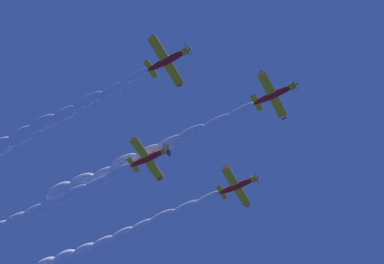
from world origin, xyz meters
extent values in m
ellipsoid|color=red|center=(2.76, 4.76, 82.50)|extent=(7.98, 2.99, 2.01)
cylinder|color=yellow|center=(-0.74, 5.52, 82.17)|extent=(1.38, 1.58, 1.46)
cone|color=yellow|center=(-1.49, 5.68, 82.10)|extent=(0.97, 0.81, 0.72)
cylinder|color=#3F3F47|center=(-1.32, 5.64, 82.12)|extent=(0.78, 3.01, 3.02)
cube|color=yellow|center=(3.01, 4.73, 82.32)|extent=(3.72, 10.02, 1.47)
ellipsoid|color=red|center=(2.04, -0.02, 81.76)|extent=(1.12, 0.53, 0.41)
ellipsoid|color=red|center=(3.99, 9.47, 82.89)|extent=(1.12, 0.53, 0.41)
cube|color=yellow|center=(6.10, 4.03, 82.86)|extent=(1.80, 3.68, 0.62)
cube|color=red|center=(6.11, 3.96, 83.46)|extent=(1.38, 0.57, 1.42)
ellipsoid|color=#1E232D|center=(2.36, 4.79, 82.95)|extent=(1.96, 1.26, 1.00)
ellipsoid|color=red|center=(13.81, -11.41, 81.57)|extent=(7.97, 2.98, 1.80)
cylinder|color=yellow|center=(10.30, -10.65, 81.32)|extent=(1.37, 1.53, 1.39)
cone|color=yellow|center=(9.55, -10.49, 81.27)|extent=(0.96, 0.79, 0.68)
cylinder|color=#3F3F47|center=(9.73, -10.53, 81.28)|extent=(0.76, 2.89, 2.90)
cube|color=yellow|center=(14.06, -11.45, 81.39)|extent=(3.73, 10.06, 0.96)
ellipsoid|color=red|center=(13.05, -16.21, 81.06)|extent=(1.12, 0.52, 0.38)
ellipsoid|color=red|center=(15.07, -6.69, 81.73)|extent=(1.12, 0.52, 0.38)
cube|color=yellow|center=(17.16, -12.14, 81.87)|extent=(1.80, 3.70, 0.44)
cube|color=red|center=(17.19, -12.19, 82.47)|extent=(1.37, 0.51, 1.40)
ellipsoid|color=#1E232D|center=(13.42, -11.36, 82.03)|extent=(1.95, 1.24, 0.93)
ellipsoid|color=red|center=(19.18, 16.61, 81.76)|extent=(7.98, 2.98, 1.94)
cylinder|color=yellow|center=(15.68, 17.37, 81.45)|extent=(1.39, 1.54, 1.42)
cone|color=yellow|center=(14.93, 17.53, 81.39)|extent=(0.97, 0.80, 0.70)
cylinder|color=#3F3F47|center=(15.10, 17.49, 81.40)|extent=(0.79, 2.92, 2.93)
cube|color=yellow|center=(19.43, 16.57, 81.59)|extent=(3.73, 10.05, 1.10)
ellipsoid|color=red|center=(18.44, 11.81, 81.20)|extent=(1.12, 0.52, 0.40)
ellipsoid|color=red|center=(20.43, 21.33, 81.98)|extent=(1.12, 0.52, 0.40)
cube|color=yellow|center=(22.53, 15.88, 82.12)|extent=(1.80, 3.69, 0.49)
cube|color=red|center=(22.55, 15.82, 82.71)|extent=(1.39, 0.53, 1.42)
ellipsoid|color=#1E232D|center=(18.79, 16.65, 82.22)|extent=(1.96, 1.24, 0.97)
ellipsoid|color=red|center=(28.42, -0.25, 80.90)|extent=(7.99, 2.96, 1.96)
cylinder|color=yellow|center=(24.92, 0.51, 80.57)|extent=(1.40, 1.51, 1.39)
cone|color=yellow|center=(24.17, 0.67, 80.49)|extent=(0.98, 0.78, 0.69)
cylinder|color=#3F3F47|center=(24.35, 0.63, 80.51)|extent=(0.84, 2.84, 2.84)
cube|color=yellow|center=(28.67, -0.30, 80.73)|extent=(3.74, 10.07, 0.76)
ellipsoid|color=red|center=(27.66, -5.06, 80.52)|extent=(1.12, 0.52, 0.40)
ellipsoid|color=red|center=(29.69, 4.47, 80.95)|extent=(1.12, 0.52, 0.40)
cube|color=yellow|center=(31.77, -0.98, 81.29)|extent=(1.80, 3.70, 0.38)
cube|color=red|center=(31.78, -1.01, 81.88)|extent=(1.41, 0.49, 1.43)
ellipsoid|color=#1E232D|center=(28.03, -0.19, 81.36)|extent=(1.97, 1.23, 0.96)
ellipsoid|color=white|center=(9.51, 3.23, 83.02)|extent=(6.84, 2.71, 1.77)
ellipsoid|color=white|center=(14.43, 2.11, 83.33)|extent=(6.93, 3.03, 2.09)
ellipsoid|color=white|center=(19.80, 1.21, 83.66)|extent=(7.02, 3.35, 2.41)
ellipsoid|color=white|center=(24.41, 0.04, 84.07)|extent=(7.11, 3.66, 2.73)
ellipsoid|color=white|center=(29.18, -1.01, 84.54)|extent=(7.20, 3.98, 3.04)
ellipsoid|color=white|center=(34.37, -1.79, 84.77)|extent=(7.29, 4.30, 3.36)
ellipsoid|color=white|center=(39.41, -3.58, 84.87)|extent=(7.38, 4.62, 3.68)
ellipsoid|color=white|center=(44.59, -4.11, 85.55)|extent=(7.47, 4.93, 4.00)
ellipsoid|color=white|center=(49.57, -4.95, 85.69)|extent=(7.56, 5.25, 4.32)
ellipsoid|color=white|center=(20.50, -12.74, 82.01)|extent=(6.84, 2.71, 1.77)
ellipsoid|color=white|center=(25.51, -13.91, 82.44)|extent=(6.93, 3.03, 2.09)
ellipsoid|color=white|center=(30.72, -14.87, 82.64)|extent=(7.02, 3.35, 2.41)
ellipsoid|color=white|center=(35.47, -16.32, 83.10)|extent=(7.11, 3.66, 2.73)
ellipsoid|color=white|center=(40.21, -17.50, 83.58)|extent=(7.20, 3.98, 3.04)
ellipsoid|color=white|center=(45.14, -18.67, 83.73)|extent=(7.29, 4.30, 3.36)
ellipsoid|color=white|center=(50.06, -19.82, 84.32)|extent=(7.38, 4.62, 3.68)
ellipsoid|color=white|center=(55.18, -20.66, 84.73)|extent=(7.47, 4.93, 4.00)
ellipsoid|color=white|center=(25.75, 15.37, 82.27)|extent=(6.84, 2.71, 1.77)
ellipsoid|color=white|center=(30.69, 13.92, 82.61)|extent=(6.93, 3.03, 2.09)
ellipsoid|color=white|center=(35.76, 13.24, 82.97)|extent=(7.02, 3.35, 2.41)
ellipsoid|color=white|center=(41.21, 11.77, 83.36)|extent=(7.11, 3.66, 2.73)
ellipsoid|color=white|center=(46.17, 11.08, 83.83)|extent=(7.20, 3.98, 3.04)
ellipsoid|color=white|center=(50.83, 9.94, 83.76)|extent=(7.29, 4.30, 3.36)
ellipsoid|color=white|center=(35.16, -1.62, 81.52)|extent=(6.84, 2.71, 1.77)
ellipsoid|color=white|center=(40.41, -3.00, 81.71)|extent=(6.93, 3.03, 2.09)
ellipsoid|color=white|center=(45.51, -3.88, 81.94)|extent=(7.02, 3.35, 2.41)
ellipsoid|color=white|center=(50.22, -5.12, 82.38)|extent=(7.11, 3.66, 2.73)
ellipsoid|color=white|center=(55.13, -6.23, 82.67)|extent=(7.20, 3.98, 3.04)
ellipsoid|color=white|center=(60.14, -7.54, 83.33)|extent=(7.29, 4.30, 3.36)
camera|label=1|loc=(8.43, 37.56, 1.63)|focal=44.34mm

